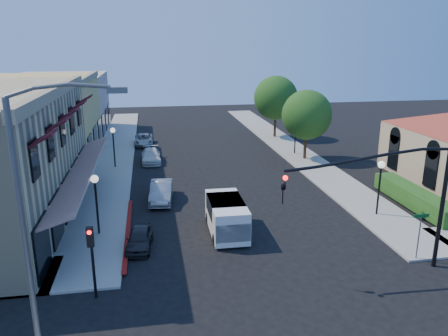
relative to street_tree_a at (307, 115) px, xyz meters
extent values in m
plane|color=black|center=(-8.80, -22.00, -4.19)|extent=(120.00, 120.00, 0.00)
cube|color=gray|center=(-17.55, 5.00, -4.13)|extent=(3.50, 50.00, 0.12)
cube|color=gray|center=(-0.05, 5.00, -4.13)|extent=(3.50, 50.00, 0.12)
cube|color=maroon|center=(-15.70, -14.00, -4.19)|extent=(0.25, 10.00, 0.06)
cube|color=tan|center=(-19.45, -11.00, 3.61)|extent=(0.50, 18.20, 0.60)
cube|color=#561416|center=(-18.40, -11.00, -1.14)|extent=(1.75, 17.00, 0.67)
cube|color=#4A0E17|center=(-18.75, -18.00, 2.36)|extent=(1.02, 1.50, 0.60)
cube|color=#4A0E17|center=(-18.75, -14.60, 2.36)|extent=(1.02, 1.50, 0.60)
cube|color=#4A0E17|center=(-18.75, -11.20, 2.36)|extent=(1.02, 1.50, 0.60)
cube|color=#4A0E17|center=(-18.75, -7.80, 2.36)|extent=(1.02, 1.50, 0.60)
cube|color=#4A0E17|center=(-18.75, -4.40, 2.36)|extent=(1.02, 1.50, 0.60)
cube|color=black|center=(-19.25, -18.50, -2.59)|extent=(0.12, 2.60, 2.60)
cube|color=black|center=(-19.25, -15.10, -2.59)|extent=(0.12, 2.60, 2.60)
cube|color=black|center=(-19.25, -11.70, -2.59)|extent=(0.12, 2.60, 2.60)
cube|color=black|center=(-19.25, -8.30, -2.59)|extent=(0.12, 2.60, 2.60)
cube|color=black|center=(-19.25, -4.90, -2.59)|extent=(0.12, 2.60, 2.60)
cube|color=#DFC164|center=(-24.30, 4.00, -0.39)|extent=(10.00, 12.00, 7.60)
cube|color=tan|center=(-24.30, 16.00, -0.69)|extent=(10.00, 12.00, 7.00)
cube|color=black|center=(5.65, -10.50, -2.39)|extent=(0.12, 1.40, 2.80)
cube|color=black|center=(5.65, -5.50, -2.39)|extent=(0.12, 1.40, 2.80)
cube|color=#204E16|center=(2.90, -13.00, -4.19)|extent=(1.40, 8.00, 1.10)
cylinder|color=#322014|center=(0.00, 0.00, -3.14)|extent=(0.28, 0.28, 2.10)
sphere|color=#204E16|center=(0.00, 0.00, 0.01)|extent=(4.56, 4.56, 4.56)
cylinder|color=#322014|center=(0.00, 10.00, -3.06)|extent=(0.28, 0.28, 2.27)
sphere|color=#204E16|center=(0.00, 10.00, 0.36)|extent=(4.94, 4.94, 4.94)
cylinder|color=black|center=(-0.80, -20.50, -1.19)|extent=(0.20, 0.20, 6.00)
cylinder|color=black|center=(-4.70, -20.50, 1.41)|extent=(7.80, 0.14, 0.14)
imported|color=black|center=(-8.60, -20.50, 0.51)|extent=(0.20, 0.16, 1.00)
sphere|color=#FF0C0C|center=(-8.60, -20.68, 0.81)|extent=(0.22, 0.22, 0.22)
cylinder|color=black|center=(-16.80, -20.50, -2.69)|extent=(0.12, 0.12, 3.00)
cube|color=black|center=(-16.80, -20.65, -1.29)|extent=(0.28, 0.22, 0.85)
sphere|color=#FF0C0C|center=(-16.80, -20.77, -1.04)|extent=(0.18, 0.18, 0.18)
cylinder|color=#595B5E|center=(-18.30, -24.00, 0.31)|extent=(0.20, 0.20, 9.00)
cylinder|color=#595B5E|center=(-16.80, -24.00, 5.06)|extent=(3.00, 0.12, 0.12)
cube|color=#595B5E|center=(-15.10, -24.00, 4.96)|extent=(0.60, 0.25, 0.18)
cylinder|color=#595B5E|center=(-1.30, -19.80, -2.94)|extent=(0.06, 0.06, 2.50)
cube|color=#0C591E|center=(-1.30, -19.80, -1.79)|extent=(0.80, 0.04, 0.18)
cylinder|color=black|center=(-17.30, -14.00, -2.59)|extent=(0.12, 0.12, 3.20)
sphere|color=white|center=(-17.30, -14.00, -0.84)|extent=(0.44, 0.44, 0.44)
cylinder|color=black|center=(-17.30, 0.00, -2.59)|extent=(0.12, 0.12, 3.20)
sphere|color=white|center=(-17.30, 0.00, -0.84)|extent=(0.44, 0.44, 0.44)
cylinder|color=black|center=(-0.30, -14.00, -2.59)|extent=(0.12, 0.12, 3.20)
sphere|color=white|center=(-0.30, -14.00, -0.84)|extent=(0.44, 0.44, 0.44)
cylinder|color=black|center=(-0.30, 2.00, -2.59)|extent=(0.12, 0.12, 3.20)
sphere|color=white|center=(-0.30, 2.00, -0.84)|extent=(0.44, 0.44, 0.44)
cube|color=white|center=(-10.11, -14.95, -3.14)|extent=(1.96, 4.44, 1.81)
cube|color=white|center=(-10.14, -16.86, -3.24)|extent=(1.86, 0.62, 1.00)
cube|color=black|center=(-10.13, -16.51, -2.74)|extent=(1.71, 0.12, 0.90)
cube|color=black|center=(-10.11, -14.65, -2.69)|extent=(1.96, 2.63, 0.90)
cylinder|color=black|center=(-10.98, -16.45, -3.86)|extent=(0.26, 0.67, 0.66)
cylinder|color=black|center=(-10.95, -13.44, -3.86)|extent=(0.26, 0.67, 0.66)
cylinder|color=black|center=(-9.28, -16.47, -3.86)|extent=(0.26, 0.67, 0.66)
cylinder|color=black|center=(-9.24, -13.46, -3.86)|extent=(0.26, 0.67, 0.66)
imported|color=black|center=(-15.00, -16.00, -3.66)|extent=(1.59, 3.27, 1.08)
imported|color=#959799|center=(-13.60, -9.00, -3.51)|extent=(1.84, 4.26, 1.36)
imported|color=silver|center=(-14.17, 1.42, -3.60)|extent=(1.72, 4.14, 1.20)
imported|color=#929396|center=(-14.85, 8.68, -3.61)|extent=(1.99, 4.21, 1.16)
camera|label=1|loc=(-14.20, -37.67, 6.33)|focal=35.00mm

